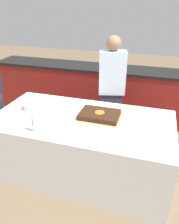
{
  "coord_description": "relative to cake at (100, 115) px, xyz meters",
  "views": [
    {
      "loc": [
        0.73,
        -2.06,
        1.98
      ],
      "look_at": [
        0.09,
        0.0,
        0.86
      ],
      "focal_mm": 35.0,
      "sensor_mm": 36.0,
      "label": 1
    }
  ],
  "objects": [
    {
      "name": "side_plate_near_cake",
      "position": [
        0.0,
        0.31,
        -0.03
      ],
      "size": [
        0.18,
        0.18,
        0.0
      ],
      "color": "white",
      "rests_on": "dining_table"
    },
    {
      "name": "back_counter",
      "position": [
        -0.18,
        1.5,
        -0.33
      ],
      "size": [
        4.4,
        0.58,
        0.92
      ],
      "color": "maroon",
      "rests_on": "ground_plane"
    },
    {
      "name": "utensil_pile",
      "position": [
        -0.1,
        -0.48,
        -0.02
      ],
      "size": [
        0.14,
        0.09,
        0.02
      ],
      "color": "white",
      "rests_on": "dining_table"
    },
    {
      "name": "person_cutting_cake",
      "position": [
        0.0,
        0.65,
        0.03
      ],
      "size": [
        0.39,
        0.28,
        1.58
      ],
      "rotation": [
        0.0,
        0.0,
        -2.9
      ],
      "color": "#383347",
      "rests_on": "ground_plane"
    },
    {
      "name": "dining_table",
      "position": [
        -0.18,
        -0.1,
        -0.41
      ],
      "size": [
        2.07,
        1.05,
        0.76
      ],
      "color": "silver",
      "rests_on": "ground_plane"
    },
    {
      "name": "ground_plane",
      "position": [
        -0.18,
        -0.1,
        -0.79
      ],
      "size": [
        14.0,
        14.0,
        0.0
      ],
      "primitive_type": "plane",
      "color": "#7A664C"
    },
    {
      "name": "wine_glass",
      "position": [
        -0.55,
        -0.5,
        0.09
      ],
      "size": [
        0.06,
        0.06,
        0.18
      ],
      "color": "white",
      "rests_on": "dining_table"
    },
    {
      "name": "plate_stack",
      "position": [
        -0.87,
        -0.04,
        0.01
      ],
      "size": [
        0.19,
        0.19,
        0.07
      ],
      "color": "white",
      "rests_on": "dining_table"
    },
    {
      "name": "cake",
      "position": [
        0.0,
        0.0,
        0.0
      ],
      "size": [
        0.49,
        0.36,
        0.06
      ],
      "color": "gold",
      "rests_on": "dining_table"
    }
  ]
}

